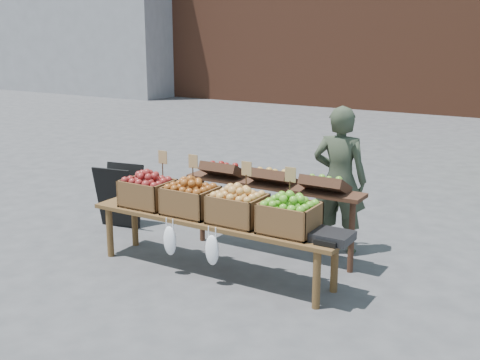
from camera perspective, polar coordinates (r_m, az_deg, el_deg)
The scene contains 10 objects.
ground at distance 6.06m, azimuth -5.50°, elevation -9.00°, with size 80.00×80.00×0.00m, color #464648.
vendor at distance 6.52m, azimuth 9.42°, elevation -0.01°, with size 0.58×0.38×1.60m, color #313B2A.
chalkboard_sign at distance 7.50m, azimuth -11.37°, elevation -1.49°, with size 0.51×0.28×0.78m, color black, non-canonical shape.
back_table at distance 6.38m, azimuth 3.02°, elevation -2.76°, with size 2.10×0.44×1.04m, color #3C2216, non-canonical shape.
display_bench at distance 6.00m, azimuth -2.49°, elevation -6.24°, with size 2.70×0.56×0.57m, color brown, non-canonical shape.
crate_golden_apples at distance 6.35m, azimuth -8.75°, elevation -1.22°, with size 0.50×0.40×0.28m, color maroon, non-canonical shape.
crate_russet_pears at distance 6.02m, azimuth -4.72°, elevation -1.95°, with size 0.50×0.40×0.28m, color #8A3E0B, non-canonical shape.
crate_red_apples at distance 5.72m, azimuth -0.24°, elevation -2.75°, with size 0.50×0.40×0.28m, color gold, non-canonical shape.
crate_green_apples at distance 5.47m, azimuth 4.69°, elevation -3.61°, with size 0.50×0.40×0.28m, color #42941B, non-canonical shape.
weighing_scale at distance 5.34m, azimuth 8.76°, elevation -5.32°, with size 0.34×0.30×0.08m, color black.
Camera 1 is at (3.37, -4.44, 2.37)m, focal length 45.00 mm.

